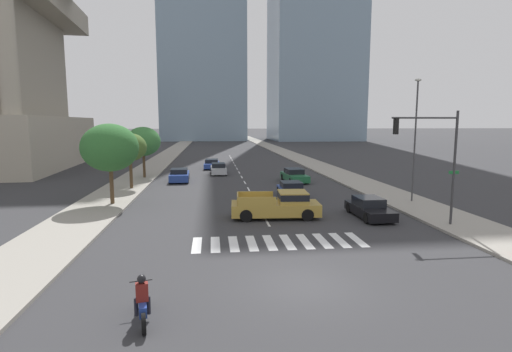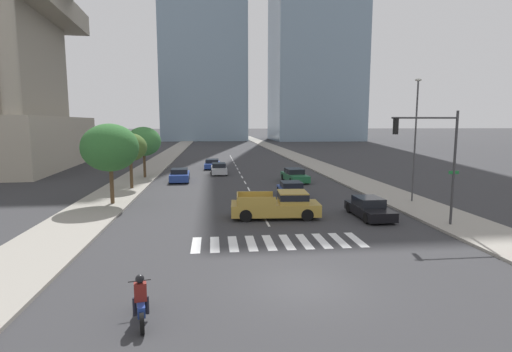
{
  "view_description": "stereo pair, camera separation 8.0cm",
  "coord_description": "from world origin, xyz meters",
  "px_view_note": "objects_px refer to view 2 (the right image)",
  "views": [
    {
      "loc": [
        -3.27,
        -13.52,
        5.92
      ],
      "look_at": [
        0.0,
        15.22,
        2.0
      ],
      "focal_mm": 27.54,
      "sensor_mm": 36.0,
      "label": 1
    },
    {
      "loc": [
        -3.19,
        -13.53,
        5.92
      ],
      "look_at": [
        0.0,
        15.22,
        2.0
      ],
      "focal_mm": 27.54,
      "sensor_mm": 36.0,
      "label": 2
    }
  ],
  "objects_px": {
    "motorcycle_lead": "(141,302)",
    "sedan_black_2": "(369,208)",
    "sedan_blue_5": "(212,164)",
    "pickup_truck": "(280,205)",
    "sedan_green_4": "(295,176)",
    "street_lamp_east": "(416,132)",
    "sedan_blue_1": "(180,175)",
    "street_tree_third": "(144,142)",
    "street_tree_nearest": "(110,148)",
    "traffic_signal_near": "(433,149)",
    "sedan_silver_3": "(219,169)",
    "sedan_blue_0": "(292,190)",
    "street_tree_second": "(130,147)"
  },
  "relations": [
    {
      "from": "sedan_blue_0",
      "to": "street_tree_third",
      "type": "height_order",
      "value": "street_tree_third"
    },
    {
      "from": "street_lamp_east",
      "to": "street_tree_nearest",
      "type": "relative_size",
      "value": 1.56
    },
    {
      "from": "sedan_blue_0",
      "to": "motorcycle_lead",
      "type": "bearing_deg",
      "value": -22.56
    },
    {
      "from": "traffic_signal_near",
      "to": "street_tree_third",
      "type": "distance_m",
      "value": 29.42
    },
    {
      "from": "traffic_signal_near",
      "to": "sedan_blue_1",
      "type": "bearing_deg",
      "value": -51.75
    },
    {
      "from": "pickup_truck",
      "to": "street_tree_nearest",
      "type": "xyz_separation_m",
      "value": [
        -11.38,
        5.02,
        3.36
      ]
    },
    {
      "from": "pickup_truck",
      "to": "street_tree_third",
      "type": "relative_size",
      "value": 1.05
    },
    {
      "from": "motorcycle_lead",
      "to": "street_tree_second",
      "type": "bearing_deg",
      "value": 0.11
    },
    {
      "from": "traffic_signal_near",
      "to": "sedan_green_4",
      "type": "bearing_deg",
      "value": -77.72
    },
    {
      "from": "sedan_blue_5",
      "to": "pickup_truck",
      "type": "bearing_deg",
      "value": -168.83
    },
    {
      "from": "sedan_blue_1",
      "to": "sedan_black_2",
      "type": "relative_size",
      "value": 1.07
    },
    {
      "from": "sedan_blue_1",
      "to": "sedan_black_2",
      "type": "xyz_separation_m",
      "value": [
        13.16,
        -17.03,
        -0.04
      ]
    },
    {
      "from": "motorcycle_lead",
      "to": "pickup_truck",
      "type": "height_order",
      "value": "pickup_truck"
    },
    {
      "from": "street_tree_third",
      "to": "street_lamp_east",
      "type": "bearing_deg",
      "value": -35.01
    },
    {
      "from": "sedan_black_2",
      "to": "sedan_silver_3",
      "type": "distance_m",
      "value": 24.08
    },
    {
      "from": "sedan_silver_3",
      "to": "sedan_black_2",
      "type": "bearing_deg",
      "value": -159.04
    },
    {
      "from": "motorcycle_lead",
      "to": "street_lamp_east",
      "type": "height_order",
      "value": "street_lamp_east"
    },
    {
      "from": "street_tree_third",
      "to": "traffic_signal_near",
      "type": "bearing_deg",
      "value": -48.61
    },
    {
      "from": "pickup_truck",
      "to": "sedan_blue_1",
      "type": "height_order",
      "value": "pickup_truck"
    },
    {
      "from": "street_tree_third",
      "to": "sedan_blue_0",
      "type": "bearing_deg",
      "value": -42.06
    },
    {
      "from": "sedan_black_2",
      "to": "street_tree_nearest",
      "type": "bearing_deg",
      "value": -108.83
    },
    {
      "from": "sedan_black_2",
      "to": "street_lamp_east",
      "type": "xyz_separation_m",
      "value": [
        4.94,
        3.95,
        4.65
      ]
    },
    {
      "from": "street_tree_third",
      "to": "sedan_black_2",
      "type": "bearing_deg",
      "value": -48.63
    },
    {
      "from": "street_lamp_east",
      "to": "street_tree_third",
      "type": "height_order",
      "value": "street_lamp_east"
    },
    {
      "from": "traffic_signal_near",
      "to": "street_tree_third",
      "type": "xyz_separation_m",
      "value": [
        -19.45,
        22.07,
        -0.54
      ]
    },
    {
      "from": "motorcycle_lead",
      "to": "street_tree_third",
      "type": "distance_m",
      "value": 31.8
    },
    {
      "from": "motorcycle_lead",
      "to": "sedan_blue_1",
      "type": "relative_size",
      "value": 0.47
    },
    {
      "from": "sedan_silver_3",
      "to": "street_tree_second",
      "type": "xyz_separation_m",
      "value": [
        -7.94,
        -9.89,
        3.17
      ]
    },
    {
      "from": "sedan_blue_5",
      "to": "street_tree_third",
      "type": "relative_size",
      "value": 0.89
    },
    {
      "from": "street_lamp_east",
      "to": "sedan_green_4",
      "type": "bearing_deg",
      "value": 119.46
    },
    {
      "from": "motorcycle_lead",
      "to": "sedan_black_2",
      "type": "height_order",
      "value": "motorcycle_lead"
    },
    {
      "from": "street_tree_nearest",
      "to": "street_tree_third",
      "type": "distance_m",
      "value": 13.84
    },
    {
      "from": "street_tree_third",
      "to": "street_tree_nearest",
      "type": "bearing_deg",
      "value": -90.0
    },
    {
      "from": "sedan_blue_0",
      "to": "traffic_signal_near",
      "type": "distance_m",
      "value": 12.19
    },
    {
      "from": "pickup_truck",
      "to": "sedan_black_2",
      "type": "distance_m",
      "value": 5.68
    },
    {
      "from": "sedan_green_4",
      "to": "street_tree_third",
      "type": "height_order",
      "value": "street_tree_third"
    },
    {
      "from": "motorcycle_lead",
      "to": "sedan_black_2",
      "type": "bearing_deg",
      "value": -56.91
    },
    {
      "from": "traffic_signal_near",
      "to": "sedan_black_2",
      "type": "bearing_deg",
      "value": -48.47
    },
    {
      "from": "sedan_blue_0",
      "to": "street_tree_third",
      "type": "bearing_deg",
      "value": -130.66
    },
    {
      "from": "motorcycle_lead",
      "to": "sedan_green_4",
      "type": "distance_m",
      "value": 29.22
    },
    {
      "from": "motorcycle_lead",
      "to": "street_tree_third",
      "type": "height_order",
      "value": "street_tree_third"
    },
    {
      "from": "traffic_signal_near",
      "to": "sedan_blue_0",
      "type": "bearing_deg",
      "value": -58.97
    },
    {
      "from": "sedan_blue_0",
      "to": "street_tree_second",
      "type": "bearing_deg",
      "value": -109.81
    },
    {
      "from": "motorcycle_lead",
      "to": "pickup_truck",
      "type": "distance_m",
      "value": 13.89
    },
    {
      "from": "sedan_green_4",
      "to": "street_tree_nearest",
      "type": "relative_size",
      "value": 0.83
    },
    {
      "from": "motorcycle_lead",
      "to": "sedan_silver_3",
      "type": "bearing_deg",
      "value": -16.47
    },
    {
      "from": "street_tree_second",
      "to": "sedan_silver_3",
      "type": "bearing_deg",
      "value": 51.25
    },
    {
      "from": "sedan_blue_1",
      "to": "motorcycle_lead",
      "type": "bearing_deg",
      "value": -179.59
    },
    {
      "from": "motorcycle_lead",
      "to": "street_lamp_east",
      "type": "relative_size",
      "value": 0.24
    },
    {
      "from": "pickup_truck",
      "to": "sedan_green_4",
      "type": "bearing_deg",
      "value": 78.11
    }
  ]
}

